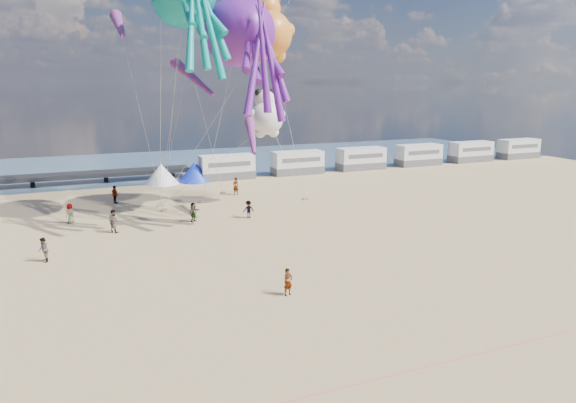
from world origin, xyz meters
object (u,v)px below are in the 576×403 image
object	(u,v)px
motorhome_0	(227,167)
beachgoer_1	(43,250)
sandbag_c	(305,199)
windsock_right	(252,137)
motorhome_1	(298,163)
sandbag_b	(202,202)
sandbag_e	(160,206)
windsock_mid	(193,78)
motorhome_3	(418,155)
beachgoer_0	(70,213)
beachgoer_2	(248,209)
kite_teddy_orange	(269,35)
motorhome_4	(471,152)
kite_octopus_purple	(239,33)
tent_blue	(195,172)
motorhome_2	(361,159)
windsock_left	(119,26)
kite_panda	(267,118)
beachgoer_3	(115,195)
motorhome_5	(518,149)
standing_person	(288,282)
sandbag_a	(164,210)
tent_white	(161,174)
beachgoer_7	(114,221)
beachgoer_5	(236,186)
sandbag_d	(223,193)
beachgoer_4	(193,212)

from	to	relation	value
motorhome_0	beachgoer_1	size ratio (longest dim) A/B	3.93
sandbag_c	windsock_right	bearing A→B (deg)	-151.17
motorhome_0	windsock_right	xyz separation A→B (m)	(-2.72, -18.12, 5.55)
motorhome_1	sandbag_b	world-z (taller)	motorhome_1
sandbag_e	windsock_mid	xyz separation A→B (m)	(3.06, -3.08, 11.93)
sandbag_b	motorhome_0	bearing A→B (deg)	63.30
motorhome_3	beachgoer_0	distance (m)	48.70
beachgoer_2	kite_teddy_orange	xyz separation A→B (m)	(3.61, 4.15, 15.16)
motorhome_4	kite_octopus_purple	distance (m)	46.44
tent_blue	windsock_mid	world-z (taller)	windsock_mid
motorhome_2	tent_blue	distance (m)	23.00
kite_teddy_orange	windsock_left	world-z (taller)	windsock_left
kite_panda	beachgoer_3	bearing A→B (deg)	136.13
motorhome_5	standing_person	world-z (taller)	motorhome_5
beachgoer_0	beachgoer_2	bearing A→B (deg)	116.33
sandbag_a	windsock_mid	xyz separation A→B (m)	(3.00, -1.17, 11.93)
sandbag_c	windsock_mid	size ratio (longest dim) A/B	0.07
beachgoer_0	standing_person	bearing A→B (deg)	70.36
beachgoer_0	windsock_right	bearing A→B (deg)	119.77
motorhome_0	beachgoer_3	world-z (taller)	motorhome_0
motorhome_0	standing_person	xyz separation A→B (m)	(-6.61, -35.85, -0.71)
motorhome_5	kite_teddy_orange	world-z (taller)	kite_teddy_orange
sandbag_a	kite_panda	xyz separation A→B (m)	(10.00, -0.71, 8.25)
beachgoer_2	windsock_right	world-z (taller)	windsock_right
standing_person	sandbag_e	world-z (taller)	standing_person
standing_person	beachgoer_1	bearing A→B (deg)	123.79
tent_blue	standing_person	distance (m)	35.95
sandbag_b	windsock_mid	xyz separation A→B (m)	(-1.09, -3.18, 11.93)
tent_white	beachgoer_7	world-z (taller)	tent_white
motorhome_0	beachgoer_2	bearing A→B (deg)	-100.18
motorhome_0	windsock_left	xyz separation A→B (m)	(-12.65, -12.58, 14.90)
motorhome_0	kite_panda	size ratio (longest dim) A/B	1.22
tent_white	motorhome_0	bearing A→B (deg)	0.00
beachgoer_5	sandbag_e	xyz separation A→B (m)	(-8.30, -2.42, -0.83)
motorhome_5	sandbag_c	size ratio (longest dim) A/B	13.20
beachgoer_7	sandbag_b	size ratio (longest dim) A/B	3.75
tent_blue	kite_teddy_orange	distance (m)	21.27
beachgoer_2	kite_panda	size ratio (longest dim) A/B	0.29
motorhome_4	beachgoer_5	xyz separation A→B (m)	(-39.67, -9.25, -0.56)
beachgoer_2	sandbag_d	distance (m)	10.84
motorhome_2	kite_teddy_orange	size ratio (longest dim) A/B	0.91
motorhome_0	standing_person	bearing A→B (deg)	-100.45
sandbag_e	windsock_mid	bearing A→B (deg)	-45.20
motorhome_4	kite_teddy_orange	size ratio (longest dim) A/B	0.91
tent_white	beachgoer_4	world-z (taller)	tent_white
sandbag_a	windsock_right	size ratio (longest dim) A/B	0.10
beachgoer_7	motorhome_3	bearing A→B (deg)	-105.99
motorhome_3	windsock_left	world-z (taller)	windsock_left
motorhome_4	beachgoer_4	size ratio (longest dim) A/B	3.92
tent_white	beachgoer_4	bearing A→B (deg)	-90.46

